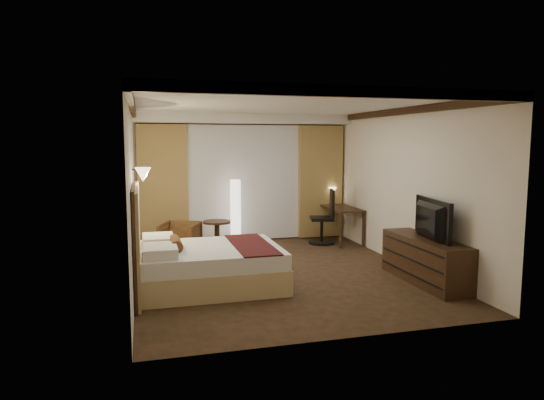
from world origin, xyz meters
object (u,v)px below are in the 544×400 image
object	(u,v)px
floor_lamp	(236,212)
dresser	(425,260)
television	(425,216)
side_table	(217,236)
bed	(211,266)
office_chair	(322,217)
armchair	(180,237)
desk	(341,225)

from	to	relation	value
floor_lamp	dresser	bearing A→B (deg)	-56.72
television	side_table	bearing A→B (deg)	52.50
bed	floor_lamp	bearing A→B (deg)	72.02
bed	dresser	world-z (taller)	dresser
office_chair	television	distance (m)	3.13
office_chair	television	bearing A→B (deg)	-67.09
bed	floor_lamp	size ratio (longest dim) A/B	1.51
bed	television	bearing A→B (deg)	-11.52
bed	dresser	xyz separation A→B (m)	(3.17, -0.64, 0.04)
office_chair	television	size ratio (longest dim) A/B	0.97
armchair	side_table	xyz separation A→B (m)	(0.72, 0.15, -0.05)
desk	dresser	distance (m)	3.11
dresser	television	xyz separation A→B (m)	(-0.03, 0.00, 0.68)
armchair	desk	xyz separation A→B (m)	(3.40, 0.34, 0.03)
television	dresser	bearing A→B (deg)	-80.20
side_table	television	distance (m)	4.04
floor_lamp	television	size ratio (longest dim) A/B	1.15
side_table	desk	size ratio (longest dim) A/B	0.47
side_table	desk	bearing A→B (deg)	4.08
armchair	office_chair	size ratio (longest dim) A/B	0.60
floor_lamp	dresser	xyz separation A→B (m)	(2.26, -3.44, -0.34)
floor_lamp	office_chair	world-z (taller)	floor_lamp
armchair	television	size ratio (longest dim) A/B	0.58
side_table	television	world-z (taller)	television
side_table	office_chair	world-z (taller)	office_chair
bed	side_table	bearing A→B (deg)	79.08
side_table	television	size ratio (longest dim) A/B	0.51
desk	television	world-z (taller)	television
bed	desk	bearing A→B (deg)	38.43
desk	television	size ratio (longest dim) A/B	1.07
desk	side_table	bearing A→B (deg)	-175.92
floor_lamp	dresser	size ratio (longest dim) A/B	0.77
television	floor_lamp	bearing A→B (deg)	42.73
armchair	dresser	bearing A→B (deg)	-15.12
floor_lamp	armchair	bearing A→B (deg)	-150.77
desk	television	distance (m)	3.18
floor_lamp	desk	size ratio (longest dim) A/B	1.07
side_table	office_chair	xyz separation A→B (m)	(2.22, 0.14, 0.27)
dresser	television	bearing A→B (deg)	180.00
bed	floor_lamp	world-z (taller)	floor_lamp
bed	side_table	distance (m)	2.32
bed	television	distance (m)	3.28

